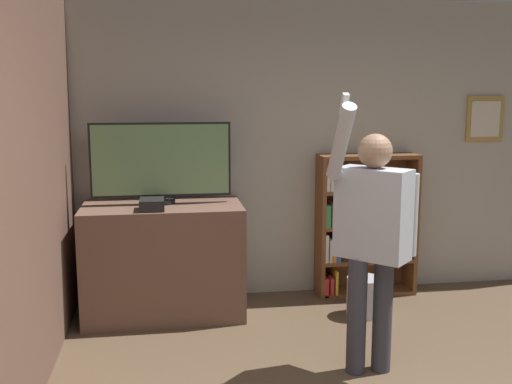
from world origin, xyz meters
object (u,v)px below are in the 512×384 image
(television, at_px, (161,162))
(waste_bin, at_px, (364,296))
(bookshelf, at_px, (357,224))
(game_console, at_px, (152,204))
(person, at_px, (373,230))

(television, height_order, waste_bin, television)
(television, xyz_separation_m, bookshelf, (1.78, 0.19, -0.63))
(television, height_order, game_console, television)
(television, relative_size, waste_bin, 3.55)
(game_console, xyz_separation_m, person, (1.44, -1.09, -0.01))
(person, distance_m, waste_bin, 1.33)
(bookshelf, height_order, person, person)
(bookshelf, bearing_deg, television, -173.91)
(person, bearing_deg, game_console, -171.99)
(person, bearing_deg, waste_bin, 117.91)
(game_console, distance_m, bookshelf, 1.94)
(game_console, bearing_deg, waste_bin, -3.04)
(television, distance_m, bookshelf, 1.90)
(television, bearing_deg, person, -44.89)
(game_console, relative_size, waste_bin, 0.73)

